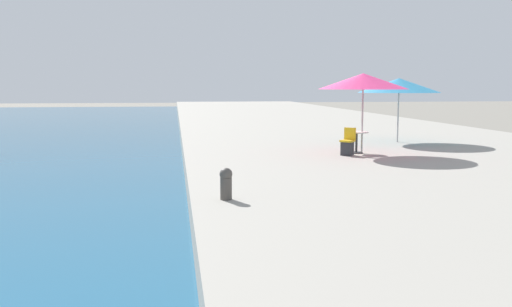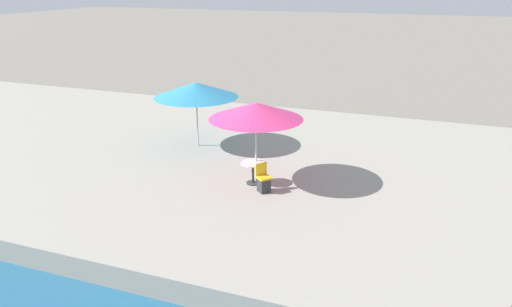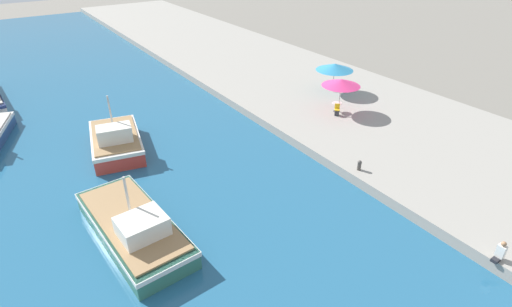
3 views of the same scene
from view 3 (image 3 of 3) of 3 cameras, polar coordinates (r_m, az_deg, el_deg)
The scene contains 9 objects.
quay_promenade at distance 46.34m, azimuth -0.86°, elevation 12.85°, with size 16.00×90.00×0.68m.
fishing_boat_near at distance 21.10m, azimuth -17.04°, elevation -9.94°, with size 3.70×8.32×3.59m.
fishing_boat_mid at distance 29.34m, azimuth -19.39°, elevation 1.76°, with size 4.43×6.72×4.07m.
cafe_umbrella_pink at distance 32.44m, azimuth 12.08°, elevation 9.90°, with size 3.05×3.05×2.71m.
cafe_umbrella_white at distance 36.66m, azimuth 11.19°, elevation 12.04°, with size 3.31×3.31×2.59m.
cafe_table at distance 33.03m, azimuth 11.46°, elevation 6.76°, with size 0.80×0.80×0.74m.
cafe_chair_left at distance 32.44m, azimuth 11.48°, elevation 5.93°, with size 0.58×0.59×0.91m.
person_at_quay at distance 21.32m, azimuth 31.52°, elevation -11.91°, with size 0.55×0.36×1.02m.
mooring_bollard at distance 25.30m, azimuth 14.55°, elevation -1.58°, with size 0.26×0.26×0.65m.
Camera 3 is at (-16.24, -0.14, 13.76)m, focal length 28.00 mm.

